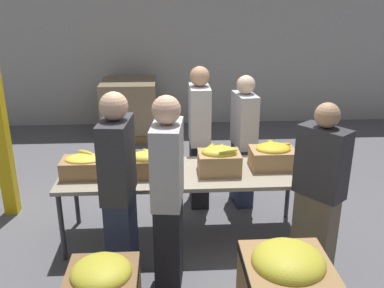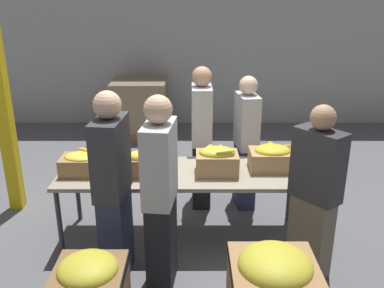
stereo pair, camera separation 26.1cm
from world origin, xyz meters
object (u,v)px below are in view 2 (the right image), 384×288
banana_box_2 (218,160)px  volunteer_0 (247,144)px  banana_box_1 (147,163)px  volunteer_1 (161,196)px  volunteer_3 (114,189)px  banana_box_0 (84,163)px  banana_box_3 (273,157)px  volunteer_2 (202,139)px  pallet_stack_0 (141,108)px  sorting_table (183,176)px  volunteer_4 (315,195)px

banana_box_2 → volunteer_0: bearing=63.7°
banana_box_1 → volunteer_1: (0.19, -0.68, -0.02)m
banana_box_2 → volunteer_3: size_ratio=0.24×
banana_box_0 → volunteer_0: 1.92m
banana_box_3 → volunteer_2: bearing=135.8°
banana_box_0 → volunteer_3: bearing=-56.1°
banana_box_0 → banana_box_2: banana_box_2 is taller
banana_box_1 → pallet_stack_0: 3.60m
sorting_table → banana_box_2: banana_box_2 is taller
banana_box_1 → banana_box_3: 1.30m
sorting_table → volunteer_0: volunteer_0 is taller
volunteer_4 → pallet_stack_0: (-2.04, 4.08, -0.32)m
volunteer_0 → volunteer_2: volunteer_2 is taller
banana_box_2 → banana_box_3: size_ratio=0.91×
volunteer_2 → volunteer_4: volunteer_2 is taller
volunteer_2 → volunteer_0: bearing=86.5°
banana_box_2 → volunteer_1: 0.89m
volunteer_4 → pallet_stack_0: volunteer_4 is taller
banana_box_2 → volunteer_4: bearing=-34.3°
volunteer_0 → banana_box_2: bearing=-33.7°
banana_box_3 → banana_box_2: bearing=-169.1°
banana_box_3 → volunteer_0: 0.71m
volunteer_0 → banana_box_1: bearing=-60.5°
banana_box_2 → banana_box_1: bearing=-176.7°
banana_box_1 → volunteer_4: 1.65m
sorting_table → volunteer_3: volunteer_3 is taller
banana_box_1 → volunteer_4: bearing=-19.0°
volunteer_0 → volunteer_4: volunteer_4 is taller
banana_box_0 → banana_box_1: bearing=-3.6°
sorting_table → volunteer_3: bearing=-133.0°
volunteer_1 → volunteer_2: 1.58m
banana_box_2 → volunteer_1: (-0.53, -0.72, -0.04)m
banana_box_1 → volunteer_3: size_ratio=0.26×
banana_box_2 → banana_box_3: bearing=10.9°
banana_box_0 → sorting_table: bearing=2.4°
volunteer_0 → volunteer_3: size_ratio=0.91×
banana_box_3 → volunteer_0: bearing=105.8°
volunteer_4 → banana_box_1: bearing=32.5°
sorting_table → banana_box_2: 0.40m
volunteer_4 → volunteer_2: bearing=-3.1°
volunteer_2 → pallet_stack_0: bearing=-159.3°
volunteer_0 → volunteer_4: size_ratio=0.98×
sorting_table → banana_box_1: 0.41m
banana_box_1 → banana_box_2: bearing=3.3°
volunteer_1 → volunteer_3: volunteer_3 is taller
banana_box_3 → volunteer_2: 1.01m
banana_box_1 → pallet_stack_0: banana_box_1 is taller
banana_box_0 → banana_box_2: (1.36, -0.00, 0.03)m
volunteer_2 → pallet_stack_0: (-1.05, 2.70, -0.36)m
banana_box_1 → volunteer_2: volunteer_2 is taller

